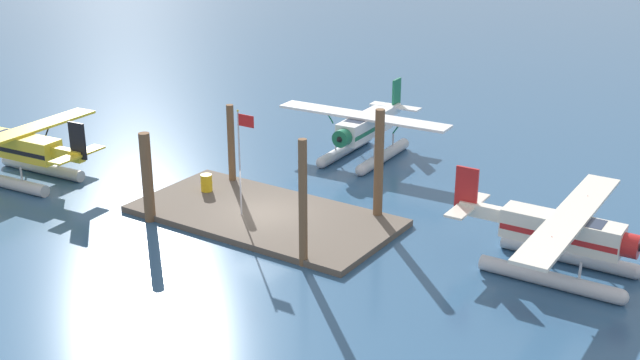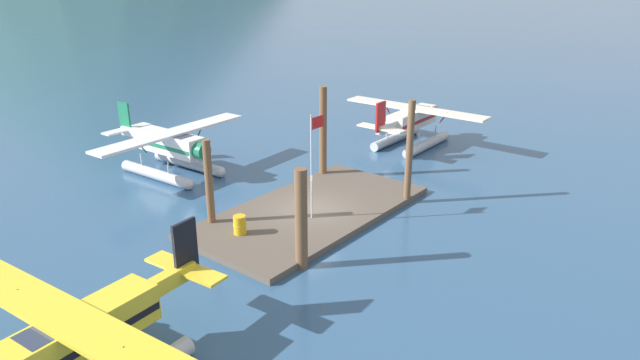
{
  "view_description": "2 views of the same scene",
  "coord_description": "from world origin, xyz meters",
  "px_view_note": "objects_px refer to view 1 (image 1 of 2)",
  "views": [
    {
      "loc": [
        21.62,
        -27.89,
        15.12
      ],
      "look_at": [
        2.46,
        1.11,
        2.13
      ],
      "focal_mm": 45.0,
      "sensor_mm": 36.0,
      "label": 1
    },
    {
      "loc": [
        -20.14,
        -16.77,
        11.72
      ],
      "look_at": [
        0.77,
        -0.01,
        1.63
      ],
      "focal_mm": 31.8,
      "sensor_mm": 36.0,
      "label": 2
    }
  ],
  "objects_px": {
    "fuel_drum": "(206,183)",
    "seaplane_yellow_port_aft": "(22,153)",
    "seaplane_white_bow_centre": "(364,132)",
    "seaplane_cream_stbd_fwd": "(561,239)",
    "flagpole": "(242,150)"
  },
  "relations": [
    {
      "from": "fuel_drum",
      "to": "seaplane_yellow_port_aft",
      "type": "bearing_deg",
      "value": -159.43
    },
    {
      "from": "fuel_drum",
      "to": "flagpole",
      "type": "bearing_deg",
      "value": -22.01
    },
    {
      "from": "flagpole",
      "to": "seaplane_cream_stbd_fwd",
      "type": "distance_m",
      "value": 14.58
    },
    {
      "from": "seaplane_yellow_port_aft",
      "to": "flagpole",
      "type": "bearing_deg",
      "value": 9.46
    },
    {
      "from": "seaplane_yellow_port_aft",
      "to": "seaplane_white_bow_centre",
      "type": "bearing_deg",
      "value": 44.91
    },
    {
      "from": "seaplane_white_bow_centre",
      "to": "fuel_drum",
      "type": "bearing_deg",
      "value": -110.61
    },
    {
      "from": "flagpole",
      "to": "seaplane_yellow_port_aft",
      "type": "distance_m",
      "value": 13.56
    },
    {
      "from": "fuel_drum",
      "to": "seaplane_yellow_port_aft",
      "type": "distance_m",
      "value": 10.38
    },
    {
      "from": "seaplane_white_bow_centre",
      "to": "seaplane_cream_stbd_fwd",
      "type": "xyz_separation_m",
      "value": [
        14.09,
        -8.28,
        0.0
      ]
    },
    {
      "from": "fuel_drum",
      "to": "seaplane_yellow_port_aft",
      "type": "xyz_separation_m",
      "value": [
        -9.69,
        -3.64,
        0.84
      ]
    },
    {
      "from": "seaplane_cream_stbd_fwd",
      "to": "fuel_drum",
      "type": "bearing_deg",
      "value": -175.64
    },
    {
      "from": "flagpole",
      "to": "seaplane_white_bow_centre",
      "type": "xyz_separation_m",
      "value": [
        0.08,
        11.07,
        -1.97
      ]
    },
    {
      "from": "seaplane_white_bow_centre",
      "to": "seaplane_yellow_port_aft",
      "type": "bearing_deg",
      "value": -135.09
    },
    {
      "from": "fuel_drum",
      "to": "seaplane_cream_stbd_fwd",
      "type": "bearing_deg",
      "value": 4.36
    },
    {
      "from": "seaplane_white_bow_centre",
      "to": "seaplane_cream_stbd_fwd",
      "type": "relative_size",
      "value": 1.0
    }
  ]
}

